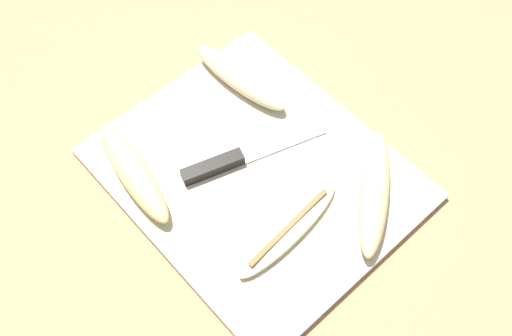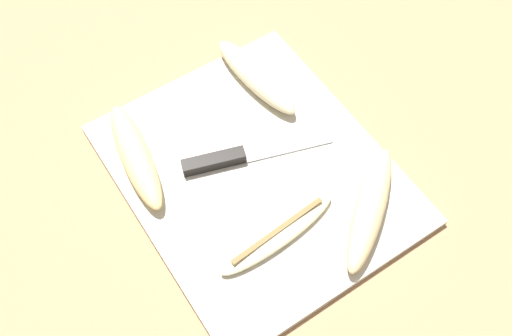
# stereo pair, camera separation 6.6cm
# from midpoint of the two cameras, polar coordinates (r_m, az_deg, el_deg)

# --- Properties ---
(ground_plane) EXTENTS (4.00, 4.00, 0.00)m
(ground_plane) POSITION_cam_midpoint_polar(r_m,az_deg,el_deg) (0.87, 2.18, -0.89)
(ground_plane) COLOR tan
(cutting_board) EXTENTS (0.42, 0.35, 0.01)m
(cutting_board) POSITION_cam_midpoint_polar(r_m,az_deg,el_deg) (0.86, 2.19, -0.69)
(cutting_board) COLOR beige
(cutting_board) RESTS_ON ground_plane
(knife) EXTENTS (0.09, 0.22, 0.02)m
(knife) POSITION_cam_midpoint_polar(r_m,az_deg,el_deg) (0.86, -0.36, 0.81)
(knife) COLOR black
(knife) RESTS_ON cutting_board
(banana_golden_short) EXTENTS (0.19, 0.07, 0.04)m
(banana_golden_short) POSITION_cam_midpoint_polar(r_m,az_deg,el_deg) (0.86, -9.28, 1.01)
(banana_golden_short) COLOR #EDD689
(banana_golden_short) RESTS_ON cutting_board
(banana_ripe_center) EXTENTS (0.15, 0.18, 0.03)m
(banana_ripe_center) POSITION_cam_midpoint_polar(r_m,az_deg,el_deg) (0.83, 13.05, -3.89)
(banana_ripe_center) COLOR beige
(banana_ripe_center) RESTS_ON cutting_board
(banana_cream_curved) EXTENTS (0.18, 0.06, 0.03)m
(banana_cream_curved) POSITION_cam_midpoint_polar(r_m,az_deg,el_deg) (0.94, 2.02, 8.59)
(banana_cream_curved) COLOR beige
(banana_cream_curved) RESTS_ON cutting_board
(banana_pale_long) EXTENTS (0.06, 0.19, 0.02)m
(banana_pale_long) POSITION_cam_midpoint_polar(r_m,az_deg,el_deg) (0.80, 4.42, -6.35)
(banana_pale_long) COLOR beige
(banana_pale_long) RESTS_ON cutting_board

